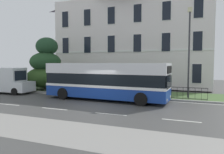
% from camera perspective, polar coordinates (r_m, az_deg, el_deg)
% --- Properties ---
extents(ground_plane, '(60.00, 56.00, 0.18)m').
position_cam_1_polar(ground_plane, '(15.85, -3.69, -7.27)').
color(ground_plane, '#464644').
extents(georgian_townhouse, '(19.18, 8.49, 13.04)m').
position_cam_1_polar(georgian_townhouse, '(28.72, 5.87, 11.13)').
color(georgian_townhouse, silver).
rests_on(georgian_townhouse, ground_plane).
extents(iron_verge_railing, '(17.17, 0.04, 0.97)m').
position_cam_1_polar(iron_verge_railing, '(19.38, -1.85, -3.30)').
color(iron_verge_railing, black).
rests_on(iron_verge_railing, ground_plane).
extents(evergreen_tree, '(4.46, 4.46, 5.71)m').
position_cam_1_polar(evergreen_tree, '(24.61, -17.26, 2.20)').
color(evergreen_tree, '#423328').
rests_on(evergreen_tree, ground_plane).
extents(single_decker_bus, '(10.30, 2.95, 3.00)m').
position_cam_1_polar(single_decker_bus, '(17.20, -1.82, -0.99)').
color(single_decker_bus, navy).
rests_on(single_decker_bus, ground_plane).
extents(white_panel_van, '(5.12, 2.39, 2.53)m').
position_cam_1_polar(white_panel_van, '(23.70, -26.63, -0.76)').
color(white_panel_van, silver).
rests_on(white_panel_van, ground_plane).
extents(street_lamp_post, '(0.36, 0.24, 7.44)m').
position_cam_1_polar(street_lamp_post, '(18.76, 20.07, 7.60)').
color(street_lamp_post, '#333338').
rests_on(street_lamp_post, ground_plane).
extents(litter_bin, '(0.49, 0.49, 1.16)m').
position_cam_1_polar(litter_bin, '(20.51, -3.11, -2.68)').
color(litter_bin, black).
rests_on(litter_bin, ground_plane).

